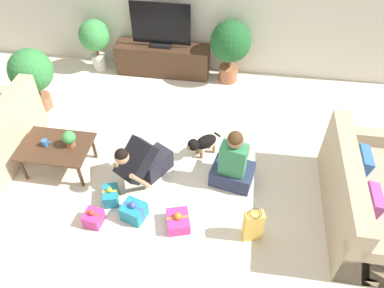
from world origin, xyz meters
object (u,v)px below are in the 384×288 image
(tabletop_plant, at_px, (69,138))
(tv, at_px, (161,27))
(potted_plant_back_right, at_px, (230,44))
(gift_box_a, at_px, (134,211))
(person_sitting, at_px, (233,164))
(gift_box_d, at_px, (111,195))
(gift_box_b, at_px, (178,221))
(gift_bag_a, at_px, (253,226))
(potted_plant_back_left, at_px, (95,38))
(sofa_right, at_px, (366,199))
(dog, at_px, (202,143))
(tv_console, at_px, (163,59))
(coffee_table, at_px, (56,148))
(mug, at_px, (45,143))
(gift_box_c, at_px, (93,218))
(potted_plant_corner_left, at_px, (31,73))
(person_kneeling, at_px, (143,162))

(tabletop_plant, bearing_deg, tv, 74.05)
(potted_plant_back_right, xyz_separation_m, gift_box_a, (-0.87, -3.01, -0.58))
(person_sitting, height_order, gift_box_d, person_sitting)
(gift_box_b, relative_size, gift_bag_a, 0.77)
(potted_plant_back_left, xyz_separation_m, tabletop_plant, (0.47, -2.34, -0.07))
(sofa_right, xyz_separation_m, dog, (-1.99, 0.73, -0.09))
(tv_console, distance_m, dog, 2.13)
(potted_plant_back_left, bearing_deg, coffee_table, -83.71)
(coffee_table, relative_size, tv_console, 0.56)
(tv, bearing_deg, gift_box_d, -91.30)
(tv, relative_size, potted_plant_back_left, 1.07)
(coffee_table, distance_m, gift_bag_a, 2.66)
(potted_plant_back_left, distance_m, mug, 2.40)
(dog, bearing_deg, gift_bag_a, -9.71)
(gift_box_c, bearing_deg, gift_box_a, 18.67)
(sofa_right, relative_size, tabletop_plant, 8.09)
(potted_plant_back_left, relative_size, tabletop_plant, 4.14)
(potted_plant_back_right, relative_size, gift_box_b, 2.98)
(gift_box_a, relative_size, gift_box_b, 0.89)
(potted_plant_back_right, xyz_separation_m, gift_box_b, (-0.33, -3.05, -0.60))
(tabletop_plant, bearing_deg, dog, 16.69)
(tv, bearing_deg, gift_bag_a, -61.76)
(gift_box_c, bearing_deg, tv, 87.06)
(tv_console, xyz_separation_m, tv, (-0.00, 0.00, 0.60))
(coffee_table, height_order, dog, coffee_table)
(potted_plant_back_left, height_order, tabletop_plant, potted_plant_back_left)
(gift_box_a, xyz_separation_m, tabletop_plant, (-0.97, 0.67, 0.43))
(person_sitting, bearing_deg, coffee_table, 13.54)
(gift_box_a, distance_m, mug, 1.47)
(gift_bag_a, bearing_deg, potted_plant_back_right, 99.72)
(sofa_right, xyz_separation_m, tv_console, (-2.94, 2.63, -0.04))
(tv, xyz_separation_m, dog, (0.95, -1.90, -0.65))
(gift_box_c, bearing_deg, gift_box_b, 6.62)
(gift_box_c, relative_size, gift_box_d, 0.78)
(gift_box_d, bearing_deg, mug, 155.87)
(tv, height_order, mug, tv)
(tv_console, relative_size, tv, 1.63)
(potted_plant_corner_left, relative_size, gift_box_b, 2.82)
(potted_plant_back_left, distance_m, potted_plant_corner_left, 1.32)
(potted_plant_corner_left, relative_size, gift_box_c, 4.28)
(coffee_table, distance_m, potted_plant_back_right, 3.15)
(tv_console, height_order, tv, tv)
(tv, bearing_deg, gift_box_c, -92.94)
(person_kneeling, xyz_separation_m, gift_bag_a, (1.41, -0.66, -0.11))
(sofa_right, bearing_deg, tv_console, 48.16)
(sofa_right, bearing_deg, dog, 69.97)
(potted_plant_back_right, xyz_separation_m, person_sitting, (0.24, -2.28, -0.36))
(potted_plant_back_left, distance_m, gift_box_a, 3.37)
(tv_console, bearing_deg, potted_plant_back_right, -2.49)
(coffee_table, relative_size, gift_box_b, 2.48)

